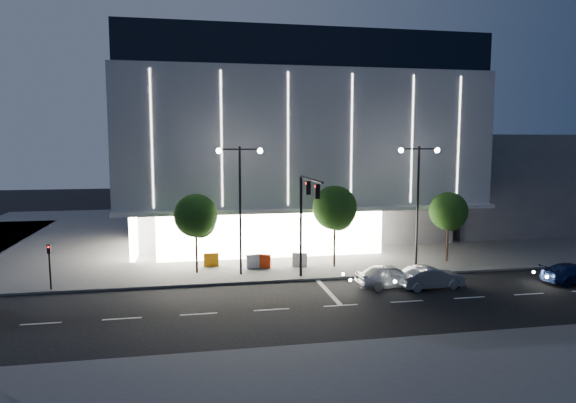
# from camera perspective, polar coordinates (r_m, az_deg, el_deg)

# --- Properties ---
(ground) EXTENTS (160.00, 160.00, 0.00)m
(ground) POSITION_cam_1_polar(r_m,az_deg,el_deg) (30.92, 1.47, -10.84)
(ground) COLOR black
(ground) RESTS_ON ground
(sidewalk_museum) EXTENTS (70.00, 40.00, 0.15)m
(sidewalk_museum) POSITION_cam_1_polar(r_m,az_deg,el_deg) (54.79, 1.31, -3.09)
(sidewalk_museum) COLOR #474747
(sidewalk_museum) RESTS_ON ground
(sidewalk_near) EXTENTS (70.00, 10.00, 0.15)m
(sidewalk_near) POSITION_cam_1_polar(r_m,az_deg,el_deg) (22.21, 22.04, -18.31)
(sidewalk_near) COLOR #474747
(sidewalk_near) RESTS_ON ground
(museum) EXTENTS (30.00, 25.80, 18.00)m
(museum) POSITION_cam_1_polar(r_m,az_deg,el_deg) (51.97, -0.47, 6.58)
(museum) COLOR #4C4C51
(museum) RESTS_ON ground
(annex_building) EXTENTS (16.00, 20.00, 10.00)m
(annex_building) POSITION_cam_1_polar(r_m,az_deg,el_deg) (62.04, 20.68, 2.20)
(annex_building) COLOR #4C4C51
(annex_building) RESTS_ON ground
(traffic_mast) EXTENTS (0.33, 5.89, 7.07)m
(traffic_mast) POSITION_cam_1_polar(r_m,az_deg,el_deg) (33.25, 1.97, -0.74)
(traffic_mast) COLOR black
(traffic_mast) RESTS_ON ground
(street_lamp_west) EXTENTS (3.16, 0.36, 9.00)m
(street_lamp_west) POSITION_cam_1_polar(r_m,az_deg,el_deg) (35.14, -5.35, 1.16)
(street_lamp_west) COLOR black
(street_lamp_west) RESTS_ON ground
(street_lamp_east) EXTENTS (3.16, 0.36, 9.00)m
(street_lamp_east) POSITION_cam_1_polar(r_m,az_deg,el_deg) (38.57, 14.26, 1.46)
(street_lamp_east) COLOR black
(street_lamp_east) RESTS_ON ground
(ped_signal_far) EXTENTS (0.22, 0.24, 3.00)m
(ped_signal_far) POSITION_cam_1_polar(r_m,az_deg,el_deg) (35.25, -24.97, -6.11)
(ped_signal_far) COLOR black
(ped_signal_far) RESTS_ON ground
(tree_left) EXTENTS (3.02, 3.02, 5.72)m
(tree_left) POSITION_cam_1_polar(r_m,az_deg,el_deg) (36.24, -10.16, -1.82)
(tree_left) COLOR black
(tree_left) RESTS_ON ground
(tree_mid) EXTENTS (3.25, 3.25, 6.15)m
(tree_mid) POSITION_cam_1_polar(r_m,az_deg,el_deg) (37.62, 5.24, -0.98)
(tree_mid) COLOR black
(tree_mid) RESTS_ON ground
(tree_right) EXTENTS (2.91, 2.91, 5.51)m
(tree_right) POSITION_cam_1_polar(r_m,az_deg,el_deg) (41.05, 17.41, -1.25)
(tree_right) COLOR black
(tree_right) RESTS_ON ground
(car_lead) EXTENTS (4.55, 2.15, 1.50)m
(car_lead) POSITION_cam_1_polar(r_m,az_deg,el_deg) (33.86, 11.24, -8.10)
(car_lead) COLOR #B0B2B8
(car_lead) RESTS_ON ground
(car_second) EXTENTS (4.38, 1.82, 1.41)m
(car_second) POSITION_cam_1_polar(r_m,az_deg,el_deg) (34.24, 15.56, -8.13)
(car_second) COLOR #B7BABF
(car_second) RESTS_ON ground
(car_third) EXTENTS (4.60, 2.19, 1.29)m
(car_third) POSITION_cam_1_polar(r_m,az_deg,el_deg) (39.08, 29.14, -7.00)
(car_third) COLOR navy
(car_third) RESTS_ON ground
(barrier_a) EXTENTS (1.11, 0.28, 1.00)m
(barrier_a) POSITION_cam_1_polar(r_m,az_deg,el_deg) (38.49, -8.53, -6.43)
(barrier_a) COLOR orange
(barrier_a) RESTS_ON sidewalk_museum
(barrier_b) EXTENTS (1.12, 0.35, 1.00)m
(barrier_b) POSITION_cam_1_polar(r_m,az_deg,el_deg) (37.69, -3.82, -6.64)
(barrier_b) COLOR silver
(barrier_b) RESTS_ON sidewalk_museum
(barrier_c) EXTENTS (1.10, 0.68, 1.00)m
(barrier_c) POSITION_cam_1_polar(r_m,az_deg,el_deg) (37.70, -2.76, -6.63)
(barrier_c) COLOR #F7380D
(barrier_c) RESTS_ON sidewalk_museum
(barrier_d) EXTENTS (1.12, 0.59, 1.00)m
(barrier_d) POSITION_cam_1_polar(r_m,az_deg,el_deg) (38.13, 1.32, -6.48)
(barrier_d) COLOR white
(barrier_d) RESTS_ON sidewalk_museum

